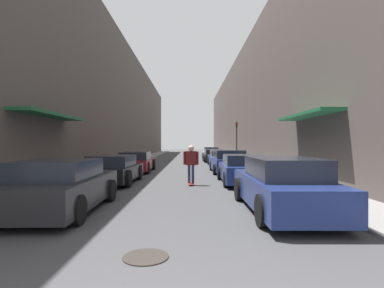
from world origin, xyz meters
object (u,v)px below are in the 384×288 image
parked_car_right_2 (228,162)px  parked_car_left_0 (61,186)px  parked_car_right_1 (243,169)px  parked_car_right_4 (214,156)px  parked_car_right_0 (281,185)px  skateboarder (191,161)px  parked_car_right_3 (221,158)px  manhole_cover (146,257)px  traffic_light (237,138)px  parked_car_right_5 (211,153)px  parked_car_left_1 (113,170)px  parked_car_left_2 (136,162)px

parked_car_right_2 → parked_car_left_0: bearing=-118.5°
parked_car_right_1 → parked_car_right_4: 15.63m
parked_car_right_0 → skateboarder: bearing=114.8°
parked_car_right_3 → manhole_cover: size_ratio=5.69×
manhole_cover → traffic_light: size_ratio=0.21×
parked_car_right_0 → traffic_light: bearing=84.7°
parked_car_right_1 → parked_car_right_5: size_ratio=1.03×
parked_car_right_0 → manhole_cover: (-3.00, -3.02, -0.66)m
skateboarder → manhole_cover: size_ratio=2.37×
manhole_cover → skateboarder: bearing=84.8°
parked_car_right_0 → parked_car_right_1: size_ratio=1.14×
parked_car_left_0 → parked_car_left_1: (-0.06, 5.38, -0.04)m
parked_car_right_0 → parked_car_right_1: 5.43m
parked_car_right_4 → traffic_light: size_ratio=1.22×
parked_car_left_2 → traffic_light: (7.23, 6.47, 1.63)m
skateboarder → manhole_cover: 8.03m
parked_car_right_2 → parked_car_right_1: bearing=-89.8°
parked_car_right_1 → parked_car_right_5: (0.10, 20.78, 0.04)m
parked_car_left_1 → parked_car_right_2: size_ratio=0.95×
parked_car_right_0 → skateboarder: size_ratio=2.85×
traffic_light → parked_car_left_1: bearing=-121.3°
parked_car_right_5 → skateboarder: (-2.37, -21.29, 0.37)m
parked_car_right_2 → parked_car_right_3: size_ratio=1.11×
parked_car_right_5 → parked_car_left_1: bearing=-105.5°
parked_car_right_2 → skateboarder: skateboarder is taller
parked_car_left_0 → parked_car_right_4: 21.74m
parked_car_right_4 → skateboarder: bearing=-97.9°
parked_car_right_3 → manhole_cover: 19.22m
parked_car_left_1 → parked_car_right_3: bearing=61.0°
parked_car_left_2 → skateboarder: size_ratio=2.75×
skateboarder → parked_car_right_3: bearing=77.4°
parked_car_right_5 → parked_car_left_0: bearing=-102.3°
parked_car_right_5 → manhole_cover: 29.40m
manhole_cover → parked_car_right_0: bearing=45.2°
parked_car_right_0 → parked_car_right_1: parked_car_right_0 is taller
parked_car_left_1 → parked_car_right_5: parked_car_right_5 is taller
parked_car_right_1 → parked_car_right_4: size_ratio=0.99×
parked_car_right_0 → parked_car_right_3: size_ratio=1.19×
parked_car_left_1 → skateboarder: 3.44m
parked_car_right_5 → traffic_light: size_ratio=1.18×
parked_car_left_1 → parked_car_right_2: parked_car_right_2 is taller
manhole_cover → parked_car_right_2: bearing=77.4°
parked_car_right_4 → manhole_cover: bearing=-97.0°
parked_car_left_1 → parked_car_right_2: (5.63, 4.86, 0.04)m
parked_car_left_1 → manhole_cover: size_ratio=6.03×
parked_car_left_1 → parked_car_left_0: bearing=-89.4°
parked_car_right_4 → manhole_cover: parked_car_right_4 is taller
parked_car_right_4 → parked_car_right_5: (0.13, 5.15, 0.06)m
traffic_light → parked_car_right_3: bearing=-135.0°
skateboarder → parked_car_left_1: bearing=171.4°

